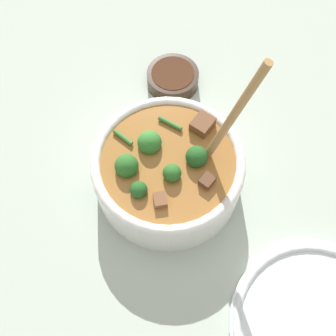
% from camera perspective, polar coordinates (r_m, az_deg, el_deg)
% --- Properties ---
extents(ground_plane, '(4.00, 4.00, 0.00)m').
position_cam_1_polar(ground_plane, '(0.72, 0.00, -2.03)').
color(ground_plane, '#ADBCAD').
extents(stew_bowl, '(0.24, 0.24, 0.29)m').
position_cam_1_polar(stew_bowl, '(0.67, 0.01, -0.15)').
color(stew_bowl, white).
rests_on(stew_bowl, ground_plane).
extents(condiment_bowl, '(0.10, 0.10, 0.03)m').
position_cam_1_polar(condiment_bowl, '(0.81, 0.64, 12.12)').
color(condiment_bowl, black).
rests_on(condiment_bowl, ground_plane).
extents(empty_plate, '(0.26, 0.26, 0.02)m').
position_cam_1_polar(empty_plate, '(0.68, 19.78, -19.84)').
color(empty_plate, white).
rests_on(empty_plate, ground_plane).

